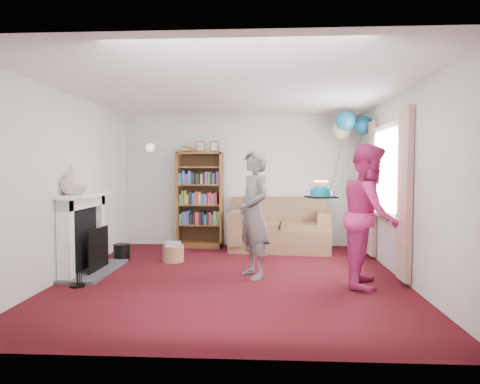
# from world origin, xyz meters

# --- Properties ---
(ground) EXTENTS (5.00, 5.00, 0.00)m
(ground) POSITION_xyz_m (0.00, 0.00, 0.00)
(ground) COLOR #32070C
(ground) RESTS_ON ground
(wall_back) EXTENTS (4.50, 0.02, 2.50)m
(wall_back) POSITION_xyz_m (0.00, 2.51, 1.25)
(wall_back) COLOR silver
(wall_back) RESTS_ON ground
(wall_left) EXTENTS (0.02, 5.00, 2.50)m
(wall_left) POSITION_xyz_m (-2.26, 0.00, 1.25)
(wall_left) COLOR silver
(wall_left) RESTS_ON ground
(wall_right) EXTENTS (0.02, 5.00, 2.50)m
(wall_right) POSITION_xyz_m (2.26, 0.00, 1.25)
(wall_right) COLOR silver
(wall_right) RESTS_ON ground
(ceiling) EXTENTS (4.50, 5.00, 0.01)m
(ceiling) POSITION_xyz_m (0.00, 0.00, 2.50)
(ceiling) COLOR white
(ceiling) RESTS_ON wall_back
(fireplace) EXTENTS (0.55, 1.80, 1.12)m
(fireplace) POSITION_xyz_m (-2.09, 0.19, 0.51)
(fireplace) COLOR #3F3F42
(fireplace) RESTS_ON ground
(window_bay) EXTENTS (0.14, 2.02, 2.20)m
(window_bay) POSITION_xyz_m (2.21, 0.60, 1.20)
(window_bay) COLOR white
(window_bay) RESTS_ON ground
(wall_sconce) EXTENTS (0.16, 0.23, 0.16)m
(wall_sconce) POSITION_xyz_m (-1.75, 2.36, 1.88)
(wall_sconce) COLOR gold
(wall_sconce) RESTS_ON ground
(bookcase) EXTENTS (0.85, 0.42, 2.00)m
(bookcase) POSITION_xyz_m (-0.78, 2.30, 0.88)
(bookcase) COLOR #472B14
(bookcase) RESTS_ON ground
(sofa) EXTENTS (1.78, 0.94, 0.94)m
(sofa) POSITION_xyz_m (0.72, 2.07, 0.35)
(sofa) COLOR olive
(sofa) RESTS_ON ground
(wicker_basket) EXTENTS (0.34, 0.34, 0.32)m
(wicker_basket) POSITION_xyz_m (-1.02, 0.95, 0.14)
(wicker_basket) COLOR #A9794F
(wicker_basket) RESTS_ON ground
(person_striped) EXTENTS (0.66, 0.75, 1.73)m
(person_striped) POSITION_xyz_m (0.29, 0.03, 0.87)
(person_striped) COLOR black
(person_striped) RESTS_ON ground
(person_magenta) EXTENTS (0.87, 1.01, 1.78)m
(person_magenta) POSITION_xyz_m (1.75, -0.30, 0.89)
(person_magenta) COLOR #BA2563
(person_magenta) RESTS_ON ground
(birthday_cake) EXTENTS (0.33, 0.33, 0.22)m
(birthday_cake) POSITION_xyz_m (1.16, -0.12, 1.16)
(birthday_cake) COLOR black
(birthday_cake) RESTS_ON ground
(balloons) EXTENTS (0.81, 0.71, 1.77)m
(balloons) POSITION_xyz_m (1.90, 1.79, 2.22)
(balloons) COLOR #3F3F3F
(balloons) RESTS_ON ground
(mantel_vase) EXTENTS (0.40, 0.40, 0.38)m
(mantel_vase) POSITION_xyz_m (-2.12, -0.15, 1.31)
(mantel_vase) COLOR beige
(mantel_vase) RESTS_ON fireplace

